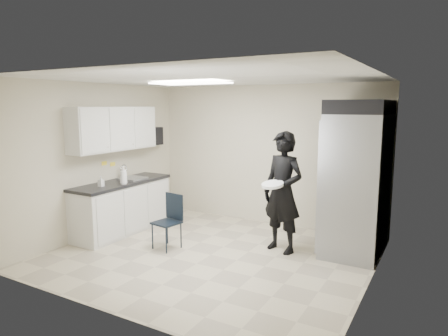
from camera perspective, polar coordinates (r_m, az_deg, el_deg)
The scene contains 21 objects.
floor at distance 6.14m, azimuth -1.89°, elevation -12.29°, with size 4.50×4.50×0.00m, color #B6AB8F.
ceiling at distance 5.74m, azimuth -2.03°, elevation 12.69°, with size 4.50×4.50×0.00m, color silver.
back_wall at distance 7.56m, azimuth 5.98°, elevation 1.87°, with size 4.50×4.50×0.00m, color #C0B89E.
left_wall at distance 7.22m, azimuth -17.37°, elevation 1.18°, with size 4.00×4.00×0.00m, color #C0B89E.
right_wall at distance 5.02m, azimuth 20.52°, elevation -2.22°, with size 4.00×4.00×0.00m, color #C0B89E.
ceiling_panel at distance 6.40m, azimuth -4.79°, elevation 12.01°, with size 1.20×0.60×0.02m, color white.
lower_counter at distance 7.31m, azimuth -14.29°, elevation -5.55°, with size 0.60×1.90×0.86m, color silver.
countertop at distance 7.21m, azimuth -14.42°, elevation -2.04°, with size 0.64×1.95×0.05m, color black.
sink at distance 7.38m, azimuth -12.97°, elevation -1.86°, with size 0.42×0.40×0.14m, color gray.
faucet at distance 7.49m, azimuth -14.14°, elevation -0.59°, with size 0.02×0.02×0.24m, color silver.
upper_cabinets at distance 7.19m, azimuth -15.44°, elevation 5.44°, with size 0.35×1.80×0.75m, color silver.
towel_dispenser at distance 8.10m, azimuth -9.95°, elevation 4.52°, with size 0.22×0.30×0.35m, color black.
notice_sticker_left at distance 7.30m, azimuth -16.73°, elevation 0.65°, with size 0.00×0.12×0.07m, color yellow.
notice_sticker_right at distance 7.44m, azimuth -15.61°, elevation 0.54°, with size 0.00×0.12×0.07m, color yellow.
commercial_fridge at distance 6.37m, azimuth 18.51°, elevation -2.14°, with size 0.80×1.35×2.10m, color gray.
fridge_compressor at distance 6.27m, azimuth 19.04°, elevation 8.24°, with size 0.80×1.35×0.20m, color black.
folding_chair at distance 6.33m, azimuth -8.22°, elevation -7.75°, with size 0.37×0.37×0.83m, color black.
man_tuxedo at distance 6.11m, azimuth 8.40°, elevation -3.44°, with size 0.68×0.45×1.85m, color black.
bucket_lid at distance 5.89m, azimuth 6.95°, elevation -2.36°, with size 0.32×0.32×0.04m, color white.
soap_bottle_a at distance 6.90m, azimuth -14.16°, elevation -0.99°, with size 0.12×0.12×0.31m, color silver.
soap_bottle_b at distance 6.82m, azimuth -17.16°, elevation -1.84°, with size 0.08×0.08×0.17m, color #9E9FA9.
Camera 1 is at (2.99, -4.88, 2.22)m, focal length 32.00 mm.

